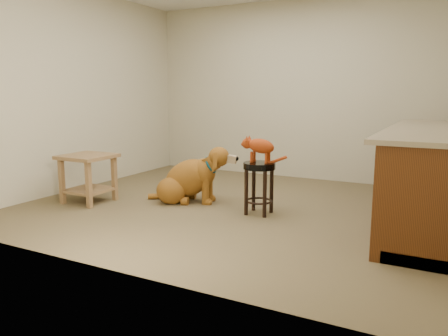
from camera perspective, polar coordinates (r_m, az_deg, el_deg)
The scene contains 8 objects.
floor at distance 4.95m, azimuth 1.13°, elevation -5.08°, with size 4.50×4.00×0.01m, color brown.
room_shell at distance 4.80m, azimuth 1.20°, elevation 14.63°, with size 4.54×4.04×2.62m.
cabinet_run at distance 4.66m, azimuth 24.86°, elevation -1.45°, with size 0.70×2.56×0.94m.
padded_stool at distance 4.60m, azimuth 4.62°, elevation -1.26°, with size 0.34×0.34×0.55m.
wood_stool at distance 6.01m, azimuth 24.70°, elevation 0.71°, with size 0.51×0.51×0.79m.
side_table at distance 5.33m, azimuth -17.33°, elevation -0.38°, with size 0.54×0.54×0.56m.
golden_retriever at distance 5.14m, azimuth -4.57°, elevation -1.53°, with size 1.09×0.64×0.71m.
tabby_kitten at distance 4.56m, azimuth 4.55°, elevation 2.79°, with size 0.49×0.19×0.31m.
Camera 1 is at (2.15, -4.27, 1.29)m, focal length 35.00 mm.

